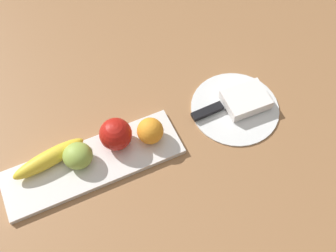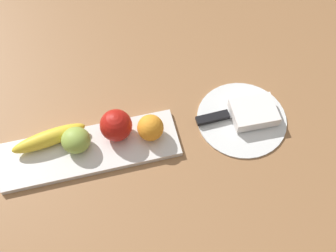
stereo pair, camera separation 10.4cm
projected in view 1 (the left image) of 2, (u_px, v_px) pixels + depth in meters
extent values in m
plane|color=#9C6B42|center=(84.00, 163.00, 1.04)|extent=(2.40, 2.40, 0.00)
cube|color=white|center=(94.00, 163.00, 1.03)|extent=(0.45, 0.14, 0.02)
sphere|color=#B41811|center=(117.00, 134.00, 1.02)|extent=(0.08, 0.08, 0.08)
ellipsoid|color=yellow|center=(50.00, 158.00, 1.01)|extent=(0.19, 0.07, 0.04)
sphere|color=orange|center=(151.00, 130.00, 1.03)|extent=(0.07, 0.07, 0.07)
ellipsoid|color=#94B347|center=(79.00, 156.00, 1.00)|extent=(0.09, 0.09, 0.06)
cylinder|color=white|center=(236.00, 107.00, 1.12)|extent=(0.24, 0.24, 0.01)
cube|color=white|center=(247.00, 99.00, 1.11)|extent=(0.12, 0.10, 0.03)
cube|color=silver|center=(227.00, 104.00, 1.12)|extent=(0.15, 0.02, 0.00)
cube|color=black|center=(208.00, 111.00, 1.10)|extent=(0.09, 0.03, 0.01)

